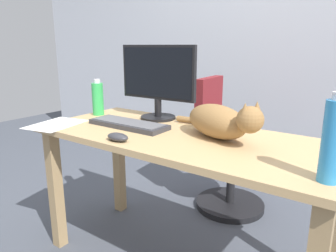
{
  "coord_description": "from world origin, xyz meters",
  "views": [
    {
      "loc": [
        0.78,
        -1.21,
        1.13
      ],
      "look_at": [
        -0.01,
        -0.1,
        0.78
      ],
      "focal_mm": 33.67,
      "sensor_mm": 36.0,
      "label": 1
    }
  ],
  "objects": [
    {
      "name": "desk",
      "position": [
        0.0,
        0.0,
        0.61
      ],
      "size": [
        1.46,
        0.63,
        0.72
      ],
      "color": "tan",
      "rests_on": "ground_plane"
    },
    {
      "name": "cat",
      "position": [
        0.17,
        0.05,
        0.8
      ],
      "size": [
        0.56,
        0.33,
        0.2
      ],
      "color": "olive",
      "rests_on": "desk"
    },
    {
      "name": "water_bottle",
      "position": [
        0.66,
        -0.19,
        0.85
      ],
      "size": [
        0.07,
        0.07,
        0.28
      ],
      "color": "#2D8CD1",
      "rests_on": "desk"
    },
    {
      "name": "computer_mouse",
      "position": [
        -0.17,
        -0.25,
        0.74
      ],
      "size": [
        0.11,
        0.06,
        0.04
      ],
      "primitive_type": "ellipsoid",
      "color": "#333338",
      "rests_on": "desk"
    },
    {
      "name": "spray_bottle",
      "position": [
        -0.66,
        0.08,
        0.82
      ],
      "size": [
        0.07,
        0.07,
        0.22
      ],
      "color": "green",
      "rests_on": "desk"
    },
    {
      "name": "keyboard",
      "position": [
        -0.31,
        -0.03,
        0.74
      ],
      "size": [
        0.44,
        0.15,
        0.03
      ],
      "color": "#333338",
      "rests_on": "desk"
    },
    {
      "name": "paper_sheet",
      "position": [
        -0.66,
        -0.22,
        0.72
      ],
      "size": [
        0.26,
        0.33,
        0.0
      ],
      "primitive_type": "cube",
      "rotation": [
        0.0,
        0.0,
        0.2
      ],
      "color": "white",
      "rests_on": "desk"
    },
    {
      "name": "back_wall",
      "position": [
        0.0,
        1.51,
        1.3
      ],
      "size": [
        6.0,
        0.04,
        2.6
      ],
      "primitive_type": "cube",
      "color": "silver",
      "rests_on": "ground_plane"
    },
    {
      "name": "office_chair",
      "position": [
        -0.1,
        0.73,
        0.4
      ],
      "size": [
        0.48,
        0.48,
        0.92
      ],
      "color": "black",
      "rests_on": "ground_plane"
    },
    {
      "name": "monitor",
      "position": [
        -0.29,
        0.2,
        0.95
      ],
      "size": [
        0.48,
        0.2,
        0.42
      ],
      "color": "black",
      "rests_on": "desk"
    }
  ]
}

